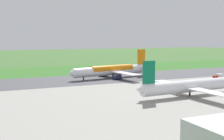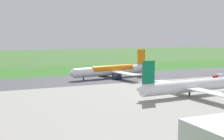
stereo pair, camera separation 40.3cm
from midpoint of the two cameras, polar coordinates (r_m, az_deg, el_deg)
name	(u,v)px [view 2 (the right image)]	position (r m, az deg, el deg)	size (l,w,h in m)	color
ground_plane	(120,77)	(169.74, 1.71, -1.43)	(800.00, 800.00, 0.00)	#3D662D
runway_asphalt	(120,77)	(169.74, 1.71, -1.42)	(600.00, 38.60, 0.06)	#47474C
apron_concrete	(188,97)	(118.55, 14.64, -5.02)	(440.00, 110.00, 0.05)	gray
grass_verge_foreground	(97,70)	(204.65, -2.94, -0.09)	(600.00, 80.00, 0.04)	#346B27
airliner_main	(113,70)	(167.19, 0.18, -0.04)	(54.03, 44.40, 15.88)	white
airliner_parked_mid	(189,86)	(119.72, 14.82, -2.99)	(49.92, 40.81, 14.58)	white
service_truck_baggage	(219,76)	(174.55, 20.03, -1.13)	(5.98, 2.75, 2.65)	#B21914
no_stopping_sign	(116,67)	(213.90, 0.87, 0.65)	(0.60, 0.10, 2.91)	slate
traffic_cone_orange	(111,69)	(208.44, -0.14, 0.10)	(0.40, 0.40, 0.55)	orange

